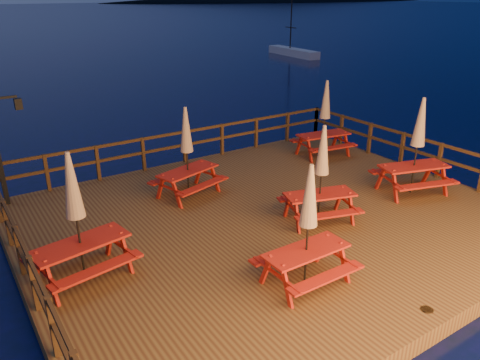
{
  "coord_description": "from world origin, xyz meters",
  "views": [
    {
      "loc": [
        -6.67,
        -8.52,
        5.75
      ],
      "look_at": [
        -0.61,
        0.6,
        1.31
      ],
      "focal_mm": 35.0,
      "sensor_mm": 36.0,
      "label": 1
    }
  ],
  "objects_px": {
    "picnic_table_1": "(308,224)",
    "picnic_table_2": "(321,173)",
    "sailboat": "(293,52)",
    "lamp_post": "(2,139)",
    "picnic_table_0": "(76,216)"
  },
  "relations": [
    {
      "from": "sailboat",
      "to": "picnic_table_1",
      "type": "height_order",
      "value": "sailboat"
    },
    {
      "from": "picnic_table_1",
      "to": "sailboat",
      "type": "bearing_deg",
      "value": 50.63
    },
    {
      "from": "picnic_table_0",
      "to": "picnic_table_2",
      "type": "xyz_separation_m",
      "value": [
        5.63,
        -0.72,
        -0.1
      ]
    },
    {
      "from": "picnic_table_1",
      "to": "picnic_table_2",
      "type": "xyz_separation_m",
      "value": [
        2.06,
        1.86,
        -0.01
      ]
    },
    {
      "from": "lamp_post",
      "to": "picnic_table_1",
      "type": "relative_size",
      "value": 1.21
    },
    {
      "from": "lamp_post",
      "to": "sailboat",
      "type": "xyz_separation_m",
      "value": [
        28.3,
        22.28,
        -1.86
      ]
    },
    {
      "from": "sailboat",
      "to": "picnic_table_2",
      "type": "bearing_deg",
      "value": -123.54
    },
    {
      "from": "sailboat",
      "to": "picnic_table_0",
      "type": "height_order",
      "value": "sailboat"
    },
    {
      "from": "picnic_table_0",
      "to": "picnic_table_1",
      "type": "distance_m",
      "value": 4.4
    },
    {
      "from": "sailboat",
      "to": "picnic_table_2",
      "type": "height_order",
      "value": "sailboat"
    },
    {
      "from": "picnic_table_1",
      "to": "picnic_table_2",
      "type": "relative_size",
      "value": 1.01
    },
    {
      "from": "picnic_table_2",
      "to": "picnic_table_1",
      "type": "bearing_deg",
      "value": -120.9
    },
    {
      "from": "lamp_post",
      "to": "sailboat",
      "type": "bearing_deg",
      "value": 38.22
    },
    {
      "from": "picnic_table_1",
      "to": "picnic_table_2",
      "type": "bearing_deg",
      "value": 42.0
    },
    {
      "from": "picnic_table_1",
      "to": "lamp_post",
      "type": "bearing_deg",
      "value": 119.37
    }
  ]
}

